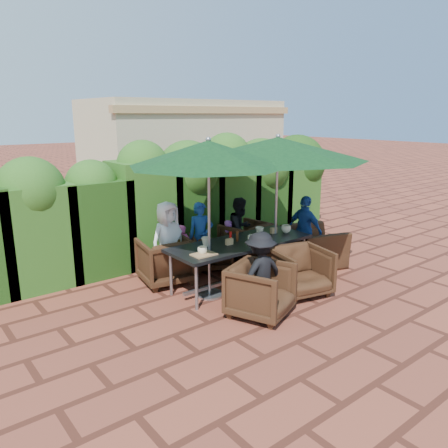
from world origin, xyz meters
TOP-DOWN VIEW (x-y plane):
  - ground at (0.00, 0.00)m, footprint 80.00×80.00m
  - dining_table at (0.14, 0.23)m, footprint 2.48×0.90m
  - umbrella_left at (-0.54, 0.20)m, footprint 2.40×2.40m
  - umbrella_right at (0.94, 0.24)m, footprint 3.02×3.02m
  - chair_far_left at (-0.79, 1.10)m, footprint 0.95×0.90m
  - chair_far_mid at (0.22, 1.18)m, footprint 0.91×0.89m
  - chair_far_right at (1.00, 1.07)m, footprint 0.93×0.88m
  - chair_near_left at (-0.39, -0.82)m, footprint 1.03×1.00m
  - chair_near_right at (0.63, -0.65)m, footprint 0.95×0.91m
  - chair_end_right at (1.92, 0.18)m, footprint 0.99×1.23m
  - adult_far_left at (-0.68, 1.17)m, footprint 0.71×0.47m
  - adult_far_mid at (0.06, 1.26)m, footprint 0.56×0.52m
  - adult_far_right at (0.92, 1.16)m, footprint 0.68×0.53m
  - adult_near_left at (-0.34, -0.74)m, footprint 0.78×0.37m
  - adult_end_right at (1.81, 0.33)m, footprint 0.42×0.78m
  - child_left at (-0.27, 1.34)m, footprint 0.33×0.27m
  - child_right at (0.67, 1.19)m, footprint 0.37×0.34m
  - pedestrian_a at (1.78, 4.05)m, footprint 1.47×0.63m
  - pedestrian_b at (2.60, 4.31)m, footprint 0.89×0.80m
  - pedestrian_c at (3.21, 4.38)m, footprint 1.31×1.01m
  - cup_a at (-0.75, 0.08)m, footprint 0.15×0.15m
  - cup_b at (-0.46, 0.38)m, footprint 0.15×0.15m
  - cup_c at (0.22, 0.04)m, footprint 0.18×0.18m
  - cup_d at (0.66, 0.35)m, footprint 0.14×0.14m
  - cup_e at (1.12, 0.17)m, footprint 0.17×0.17m
  - ketchup_bottle at (-0.00, 0.33)m, footprint 0.04×0.04m
  - sauce_bottle at (0.10, 0.29)m, footprint 0.04×0.04m
  - serving_tray at (-0.75, 0.04)m, footprint 0.35×0.25m
  - number_block_left at (-0.13, 0.21)m, footprint 0.12×0.06m
  - number_block_right at (0.92, 0.27)m, footprint 0.12×0.06m
  - hedge_wall at (-0.08, 2.32)m, footprint 9.10×1.60m
  - building at (3.50, 6.99)m, footprint 6.20×3.08m

SIDE VIEW (x-z plane):
  - ground at x=0.00m, z-range 0.00..0.00m
  - chair_far_mid at x=0.22m, z-range 0.00..0.72m
  - chair_near_right at x=0.63m, z-range 0.00..0.82m
  - chair_near_left at x=-0.39m, z-range 0.00..0.82m
  - child_right at x=0.67m, z-range 0.00..0.84m
  - chair_far_left at x=-0.79m, z-range 0.00..0.84m
  - chair_far_right at x=1.00m, z-range 0.00..0.85m
  - child_left at x=-0.27m, z-range 0.00..0.87m
  - chair_end_right at x=1.92m, z-range 0.00..0.93m
  - adult_near_left at x=-0.34m, z-range 0.00..1.20m
  - adult_far_mid at x=0.06m, z-range 0.00..1.25m
  - adult_far_right at x=0.92m, z-range 0.00..1.25m
  - adult_end_right at x=1.81m, z-range 0.00..1.30m
  - dining_table at x=0.14m, z-range 0.30..1.05m
  - adult_far_left at x=-0.68m, z-range 0.00..1.37m
  - serving_tray at x=-0.75m, z-range 0.75..0.77m
  - pedestrian_a at x=1.78m, z-range 0.00..1.54m
  - pedestrian_b at x=2.60m, z-range 0.00..1.59m
  - number_block_left at x=-0.13m, z-range 0.75..0.85m
  - number_block_right at x=0.92m, z-range 0.75..0.85m
  - cup_a at x=-0.75m, z-range 0.75..0.87m
  - cup_e at x=1.12m, z-range 0.75..0.88m
  - cup_d at x=0.66m, z-range 0.75..0.89m
  - cup_c at x=0.22m, z-range 0.75..0.89m
  - cup_b at x=-0.46m, z-range 0.75..0.89m
  - ketchup_bottle at x=0.00m, z-range 0.75..0.92m
  - sauce_bottle at x=0.10m, z-range 0.75..0.92m
  - pedestrian_c at x=3.21m, z-range 0.00..1.87m
  - hedge_wall at x=-0.08m, z-range 0.08..2.49m
  - building at x=3.50m, z-range 0.01..3.21m
  - umbrella_left at x=-0.54m, z-range 0.98..3.44m
  - umbrella_right at x=0.94m, z-range 0.98..3.44m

